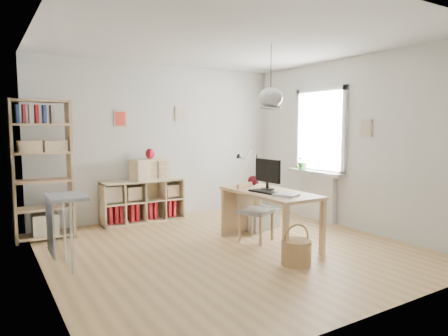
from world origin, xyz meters
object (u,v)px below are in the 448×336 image
tall_bookshelf (42,164)px  storage_chest (255,215)px  drawer_chest (149,169)px  desk (269,198)px  cube_shelf (141,204)px  monitor (268,173)px  chair (253,208)px

tall_bookshelf → storage_chest: bearing=-19.8°
tall_bookshelf → drawer_chest: bearing=8.0°
desk → cube_shelf: 2.48m
storage_chest → drawer_chest: bearing=120.2°
desk → drawer_chest: 2.37m
desk → tall_bookshelf: (-2.59, 1.95, 0.43)m
tall_bookshelf → desk: bearing=-37.0°
desk → storage_chest: 1.06m
tall_bookshelf → monitor: 3.22m
desk → monitor: (0.06, 0.12, 0.33)m
tall_bookshelf → monitor: (2.64, -1.83, -0.10)m
desk → monitor: size_ratio=3.08×
desk → chair: (-0.06, 0.31, -0.19)m
cube_shelf → drawer_chest: drawer_chest is taller
cube_shelf → tall_bookshelf: size_ratio=0.70×
desk → storage_chest: size_ratio=1.84×
desk → drawer_chest: size_ratio=2.44×
chair → monitor: monitor is taller
storage_chest → monitor: monitor is taller
desk → storage_chest: (0.40, 0.88, -0.45)m
desk → chair: chair is taller
desk → cube_shelf: desk is taller
desk → cube_shelf: size_ratio=1.07×
storage_chest → monitor: bearing=-128.4°
chair → drawer_chest: size_ratio=1.33×
cube_shelf → tall_bookshelf: bearing=-169.8°
monitor → storage_chest: bearing=63.5°
chair → monitor: size_ratio=1.68×
drawer_chest → desk: bearing=-82.0°
monitor → chair: bearing=118.9°
desk → monitor: bearing=64.8°
monitor → drawer_chest: bearing=112.3°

